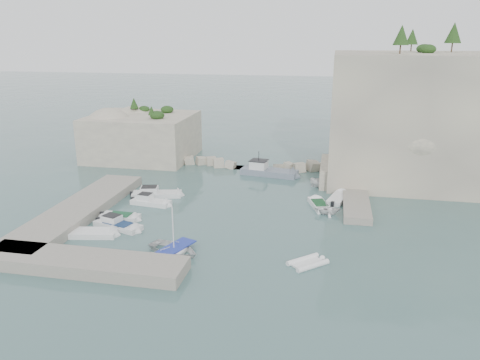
% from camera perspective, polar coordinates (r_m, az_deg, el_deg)
% --- Properties ---
extents(ground, '(400.00, 400.00, 0.00)m').
position_cam_1_polar(ground, '(50.16, -1.35, -5.25)').
color(ground, '#466968').
rests_on(ground, ground).
extents(cliff_east, '(26.00, 22.00, 17.00)m').
position_cam_1_polar(cliff_east, '(70.24, 21.81, 7.22)').
color(cliff_east, beige).
rests_on(cliff_east, ground).
extents(cliff_terrace, '(8.00, 10.00, 2.50)m').
position_cam_1_polar(cliff_terrace, '(65.77, 13.27, 0.90)').
color(cliff_terrace, beige).
rests_on(cliff_terrace, ground).
extents(outcrop_west, '(16.00, 14.00, 7.00)m').
position_cam_1_polar(outcrop_west, '(78.06, -11.79, 5.21)').
color(outcrop_west, beige).
rests_on(outcrop_west, ground).
extents(quay_west, '(5.00, 24.00, 1.10)m').
position_cam_1_polar(quay_west, '(55.17, -19.13, -3.51)').
color(quay_west, '#9E9689').
rests_on(quay_west, ground).
extents(quay_south, '(18.00, 4.00, 1.10)m').
position_cam_1_polar(quay_south, '(42.72, -18.59, -9.54)').
color(quay_south, '#9E9689').
rests_on(quay_south, ground).
extents(ledge_east, '(3.00, 16.00, 0.80)m').
position_cam_1_polar(ledge_east, '(58.41, 13.90, -2.07)').
color(ledge_east, '#9E9689').
rests_on(ledge_east, ground).
extents(breakwater, '(28.00, 3.00, 1.40)m').
position_cam_1_polar(breakwater, '(70.62, 1.75, 1.99)').
color(breakwater, beige).
rests_on(breakwater, ground).
extents(motorboat_a, '(6.92, 3.47, 1.40)m').
position_cam_1_polar(motorboat_a, '(59.22, -10.08, -1.97)').
color(motorboat_a, silver).
rests_on(motorboat_a, ground).
extents(motorboat_b, '(5.35, 2.29, 1.40)m').
position_cam_1_polar(motorboat_b, '(56.49, -10.78, -2.95)').
color(motorboat_b, white).
rests_on(motorboat_b, ground).
extents(motorboat_c, '(4.74, 1.92, 0.70)m').
position_cam_1_polar(motorboat_c, '(52.76, -14.37, -4.66)').
color(motorboat_c, silver).
rests_on(motorboat_c, ground).
extents(motorboat_d, '(6.10, 3.36, 1.40)m').
position_cam_1_polar(motorboat_d, '(50.48, -14.62, -5.69)').
color(motorboat_d, silver).
rests_on(motorboat_d, ground).
extents(motorboat_e, '(5.34, 2.92, 0.70)m').
position_cam_1_polar(motorboat_e, '(49.27, -17.40, -6.50)').
color(motorboat_e, white).
rests_on(motorboat_e, ground).
extents(rowboat, '(6.08, 5.24, 1.06)m').
position_cam_1_polar(rowboat, '(43.93, -8.04, -8.80)').
color(rowboat, white).
rests_on(rowboat, ground).
extents(inflatable_dinghy, '(3.91, 3.79, 0.44)m').
position_cam_1_polar(inflatable_dinghy, '(41.90, 8.24, -10.16)').
color(inflatable_dinghy, white).
rests_on(inflatable_dinghy, ground).
extents(tender_east_a, '(3.16, 2.82, 1.52)m').
position_cam_1_polar(tender_east_a, '(53.51, 10.59, -4.09)').
color(tender_east_a, white).
rests_on(tender_east_a, ground).
extents(tender_east_b, '(3.14, 5.19, 0.70)m').
position_cam_1_polar(tender_east_b, '(55.43, 9.64, -3.29)').
color(tender_east_b, white).
rests_on(tender_east_b, ground).
extents(tender_east_c, '(3.01, 5.51, 0.70)m').
position_cam_1_polar(tender_east_c, '(58.12, 11.86, -2.45)').
color(tender_east_c, white).
rests_on(tender_east_c, ground).
extents(tender_east_d, '(3.97, 1.71, 1.50)m').
position_cam_1_polar(tender_east_d, '(62.73, 10.24, -0.90)').
color(tender_east_d, white).
rests_on(tender_east_d, ground).
extents(work_boat, '(9.15, 3.98, 2.20)m').
position_cam_1_polar(work_boat, '(67.37, 3.58, 0.60)').
color(work_boat, slate).
rests_on(work_boat, ground).
extents(rowboat_mast, '(0.10, 0.10, 4.20)m').
position_cam_1_polar(rowboat_mast, '(42.86, -8.18, -5.63)').
color(rowboat_mast, white).
rests_on(rowboat_mast, rowboat).
extents(vegetation, '(53.48, 13.88, 13.40)m').
position_cam_1_polar(vegetation, '(70.09, 18.18, 15.33)').
color(vegetation, '#1E4219').
rests_on(vegetation, ground).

